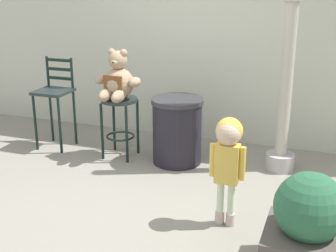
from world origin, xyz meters
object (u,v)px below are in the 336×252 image
bar_stool_with_teddy (120,114)px  bar_chair_empty (55,96)px  lamppost (289,54)px  teddy_bear (117,81)px  planter_with_shrub (307,230)px  child_walking (228,149)px  trash_bin (177,131)px

bar_stool_with_teddy → bar_chair_empty: 0.90m
lamppost → teddy_bear: bearing=-171.5°
lamppost → planter_with_shrub: (0.40, -1.87, -0.92)m
bar_stool_with_teddy → child_walking: child_walking is taller
child_walking → trash_bin: (-0.84, 1.18, -0.32)m
teddy_bear → planter_with_shrub: (2.23, -1.60, -0.56)m
lamppost → trash_bin: bearing=-170.5°
child_walking → teddy_bear: bearing=-9.8°
bar_stool_with_teddy → planter_with_shrub: planter_with_shrub is taller
planter_with_shrub → trash_bin: bearing=132.5°
bar_chair_empty → planter_with_shrub: size_ratio=1.40×
bar_stool_with_teddy → bar_chair_empty: bar_chair_empty is taller
teddy_bear → lamppost: bearing=8.5°
bar_stool_with_teddy → lamppost: size_ratio=0.22×
lamppost → planter_with_shrub: bearing=-77.9°
child_walking → bar_chair_empty: 2.68m
planter_with_shrub → child_walking: bearing=144.2°
trash_bin → planter_with_shrub: size_ratio=0.96×
teddy_bear → lamppost: lamppost is taller
bar_chair_empty → teddy_bear: bearing=-4.5°
bar_chair_empty → bar_stool_with_teddy: bearing=-2.7°
bar_stool_with_teddy → trash_bin: (0.69, 0.05, -0.14)m
teddy_bear → planter_with_shrub: 2.80m
lamppost → bar_chair_empty: bearing=-175.7°
teddy_bear → planter_with_shrub: teddy_bear is taller
bar_stool_with_teddy → trash_bin: 0.70m
trash_bin → child_walking: bearing=-54.4°
teddy_bear → planter_with_shrub: size_ratio=0.72×
teddy_bear → child_walking: bearing=-35.6°
bar_stool_with_teddy → lamppost: 1.99m
trash_bin → lamppost: lamppost is taller
bar_stool_with_teddy → bar_chair_empty: (-0.89, 0.04, 0.13)m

